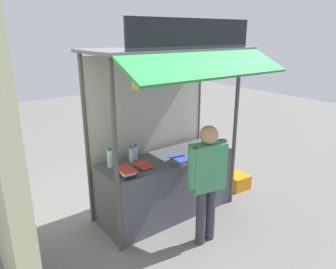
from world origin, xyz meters
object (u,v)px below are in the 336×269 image
object	(u,v)px
banana_bunch_rightmost	(154,77)
banana_bunch_inner_left	(193,75)
magazine_stack_front_right	(126,172)
magazine_stack_far_left	(203,146)
water_bottle_mid_left	(110,158)
banana_bunch_leftmost	(219,73)
water_bottle_back_right	(135,153)
banana_bunch_inner_right	(136,82)
magazine_stack_center	(181,160)
vendor_person	(207,175)
water_bottle_front_left	(131,155)
magazine_stack_far_right	(143,165)
plastic_crate	(237,181)

from	to	relation	value
banana_bunch_rightmost	banana_bunch_inner_left	xyz separation A→B (m)	(0.58, 0.00, -0.03)
banana_bunch_rightmost	banana_bunch_inner_left	size ratio (longest dim) A/B	0.92
magazine_stack_front_right	magazine_stack_far_left	world-z (taller)	magazine_stack_front_right
water_bottle_mid_left	banana_bunch_leftmost	xyz separation A→B (m)	(1.33, -0.65, 1.10)
water_bottle_back_right	banana_bunch_rightmost	xyz separation A→B (m)	(-0.11, -0.65, 1.15)
water_bottle_back_right	banana_bunch_inner_right	distance (m)	1.33
banana_bunch_rightmost	banana_bunch_leftmost	size ratio (longest dim) A/B	0.85
magazine_stack_front_right	banana_bunch_leftmost	xyz separation A→B (m)	(1.29, -0.30, 1.19)
magazine_stack_center	vendor_person	bearing A→B (deg)	-95.60
water_bottle_front_left	vendor_person	xyz separation A→B (m)	(0.49, -1.02, -0.06)
magazine_stack_far_right	vendor_person	bearing A→B (deg)	-60.10
magazine_stack_far_left	vendor_person	size ratio (longest dim) A/B	0.20
banana_bunch_inner_right	banana_bunch_leftmost	bearing A→B (deg)	-0.13
magazine_stack_far_left	magazine_stack_far_right	bearing A→B (deg)	-177.19
magazine_stack_far_left	banana_bunch_inner_left	distance (m)	1.44
magazine_stack_far_left	magazine_stack_far_right	size ratio (longest dim) A/B	1.12
water_bottle_front_left	magazine_stack_front_right	world-z (taller)	water_bottle_front_left
water_bottle_back_right	magazine_stack_far_right	size ratio (longest dim) A/B	0.83
water_bottle_back_right	magazine_stack_center	size ratio (longest dim) A/B	0.76
magazine_stack_center	water_bottle_back_right	bearing A→B (deg)	135.34
water_bottle_back_right	banana_bunch_rightmost	bearing A→B (deg)	-99.44
banana_bunch_inner_left	magazine_stack_far_right	bearing A→B (deg)	143.53
water_bottle_mid_left	magazine_stack_far_left	xyz separation A→B (m)	(1.52, -0.20, -0.11)
banana_bunch_inner_left	banana_bunch_leftmost	bearing A→B (deg)	-0.14
banana_bunch_inner_right	vendor_person	size ratio (longest dim) A/B	0.18
magazine_stack_far_left	plastic_crate	size ratio (longest dim) A/B	0.88
water_bottle_front_left	banana_bunch_inner_right	xyz separation A→B (m)	(-0.27, -0.62, 1.11)
magazine_stack_front_right	magazine_stack_far_left	size ratio (longest dim) A/B	1.02
magazine_stack_far_left	banana_bunch_inner_left	bearing A→B (deg)	-145.43
water_bottle_front_left	magazine_stack_front_right	xyz separation A→B (m)	(-0.28, -0.32, -0.07)
water_bottle_front_left	water_bottle_back_right	size ratio (longest dim) A/B	1.00
water_bottle_mid_left	magazine_stack_center	distance (m)	0.98
water_bottle_back_right	vendor_person	world-z (taller)	vendor_person
water_bottle_mid_left	vendor_person	world-z (taller)	vendor_person
vendor_person	banana_bunch_inner_left	bearing A→B (deg)	-89.39
water_bottle_mid_left	banana_bunch_inner_right	distance (m)	1.27
water_bottle_back_right	banana_bunch_inner_left	bearing A→B (deg)	-53.87
water_bottle_mid_left	banana_bunch_rightmost	world-z (taller)	banana_bunch_rightmost
banana_bunch_inner_left	banana_bunch_leftmost	distance (m)	0.45
banana_bunch_leftmost	water_bottle_back_right	bearing A→B (deg)	144.93
magazine_stack_far_left	banana_bunch_rightmost	xyz separation A→B (m)	(-1.23, -0.44, 1.24)
magazine_stack_front_right	vendor_person	xyz separation A→B (m)	(0.77, -0.69, 0.00)
magazine_stack_front_right	banana_bunch_rightmost	distance (m)	1.28
water_bottle_mid_left	banana_bunch_leftmost	distance (m)	1.85
water_bottle_back_right	magazine_stack_front_right	distance (m)	0.51
banana_bunch_inner_left	vendor_person	distance (m)	1.25
banana_bunch_rightmost	banana_bunch_leftmost	world-z (taller)	same
water_bottle_back_right	vendor_person	distance (m)	1.13
banana_bunch_leftmost	vendor_person	world-z (taller)	banana_bunch_leftmost
magazine_stack_front_right	banana_bunch_inner_left	distance (m)	1.49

